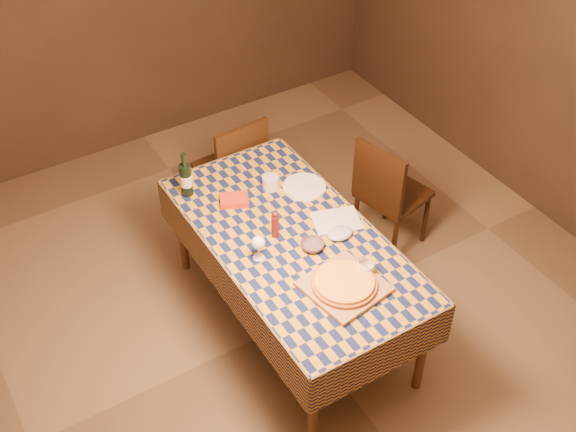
{
  "coord_description": "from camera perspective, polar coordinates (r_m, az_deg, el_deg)",
  "views": [
    {
      "loc": [
        -1.66,
        -2.66,
        3.7
      ],
      "look_at": [
        0.0,
        0.05,
        0.9
      ],
      "focal_mm": 45.0,
      "sensor_mm": 36.0,
      "label": 1
    }
  ],
  "objects": [
    {
      "name": "deli_tub",
      "position": [
        4.62,
        -1.39,
        2.67
      ],
      "size": [
        0.13,
        0.13,
        0.09
      ],
      "primitive_type": "cylinder",
      "rotation": [
        0.0,
        0.0,
        -0.29
      ],
      "color": "silver",
      "rests_on": "dining_table"
    },
    {
      "name": "room",
      "position": [
        3.92,
        0.38,
        4.53
      ],
      "size": [
        5.0,
        5.1,
        2.7
      ],
      "color": "brown",
      "rests_on": "ground"
    },
    {
      "name": "pizza",
      "position": [
        3.98,
        4.48,
        -5.29
      ],
      "size": [
        0.37,
        0.37,
        0.04
      ],
      "color": "#A5571B",
      "rests_on": "cutting_board"
    },
    {
      "name": "white_plate",
      "position": [
        4.64,
        1.29,
        2.31
      ],
      "size": [
        0.34,
        0.34,
        0.02
      ],
      "primitive_type": "cylinder",
      "rotation": [
        0.0,
        0.0,
        -0.26
      ],
      "color": "white",
      "rests_on": "dining_table"
    },
    {
      "name": "chair_far",
      "position": [
        5.24,
        -4.22,
        3.9
      ],
      "size": [
        0.45,
        0.46,
        0.93
      ],
      "color": "black",
      "rests_on": "ground"
    },
    {
      "name": "flour_patch",
      "position": [
        4.41,
        3.84,
        -0.35
      ],
      "size": [
        0.34,
        0.3,
        0.0
      ],
      "primitive_type": "cube",
      "rotation": [
        0.0,
        0.0,
        -0.32
      ],
      "color": "silver",
      "rests_on": "dining_table"
    },
    {
      "name": "chair_right",
      "position": [
        5.06,
        7.83,
        1.96
      ],
      "size": [
        0.51,
        0.51,
        0.93
      ],
      "color": "black",
      "rests_on": "ground"
    },
    {
      "name": "bowl",
      "position": [
        4.21,
        1.94,
        -2.36
      ],
      "size": [
        0.15,
        0.15,
        0.04
      ],
      "primitive_type": "imported",
      "rotation": [
        0.0,
        0.0,
        -0.09
      ],
      "color": "#5F4850",
      "rests_on": "dining_table"
    },
    {
      "name": "dining_table",
      "position": [
        4.35,
        0.34,
        -2.41
      ],
      "size": [
        0.94,
        1.84,
        0.77
      ],
      "color": "brown",
      "rests_on": "ground"
    },
    {
      "name": "pepper_mill",
      "position": [
        4.25,
        -1.03,
        -0.7
      ],
      "size": [
        0.05,
        0.05,
        0.19
      ],
      "color": "#511412",
      "rests_on": "dining_table"
    },
    {
      "name": "takeout_container",
      "position": [
        4.53,
        -4.27,
        1.26
      ],
      "size": [
        0.21,
        0.19,
        0.04
      ],
      "primitive_type": "cube",
      "rotation": [
        0.0,
        0.0,
        -0.43
      ],
      "color": "red",
      "rests_on": "dining_table"
    },
    {
      "name": "wine_bottle",
      "position": [
        4.57,
        -8.07,
        2.91
      ],
      "size": [
        0.09,
        0.09,
        0.31
      ],
      "color": "black",
      "rests_on": "dining_table"
    },
    {
      "name": "tumbler",
      "position": [
        4.08,
        6.16,
        -4.13
      ],
      "size": [
        0.1,
        0.1,
        0.08
      ],
      "primitive_type": "imported",
      "rotation": [
        0.0,
        0.0,
        -0.0
      ],
      "color": "white",
      "rests_on": "dining_table"
    },
    {
      "name": "flour_bag",
      "position": [
        4.3,
        4.14,
        -1.36
      ],
      "size": [
        0.18,
        0.15,
        0.05
      ],
      "primitive_type": "ellipsoid",
      "rotation": [
        0.0,
        0.0,
        -0.17
      ],
      "color": "#A6B4D4",
      "rests_on": "dining_table"
    },
    {
      "name": "wine_glass",
      "position": [
        4.09,
        -2.36,
        -2.19
      ],
      "size": [
        0.08,
        0.08,
        0.16
      ],
      "color": "white",
      "rests_on": "dining_table"
    },
    {
      "name": "cutting_board",
      "position": [
        4.01,
        4.45,
        -5.59
      ],
      "size": [
        0.46,
        0.46,
        0.03
      ],
      "primitive_type": "cube",
      "rotation": [
        0.0,
        0.0,
        0.16
      ],
      "color": "#A6724E",
      "rests_on": "dining_table"
    }
  ]
}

